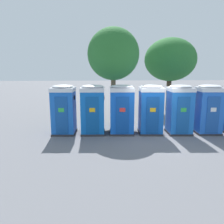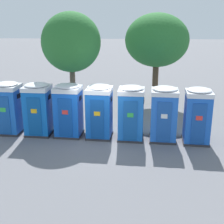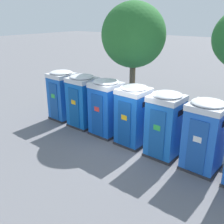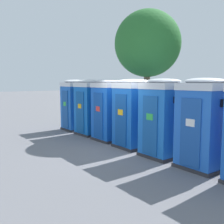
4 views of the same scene
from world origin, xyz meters
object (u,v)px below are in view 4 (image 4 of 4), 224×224
(portapotty_0, at_px, (75,105))
(portapotty_3, at_px, (133,113))
(portapotty_2, at_px, (110,110))
(portapotty_5, at_px, (203,123))
(portapotty_1, at_px, (91,107))
(street_tree_0, at_px, (148,44))
(portapotty_4, at_px, (163,117))

(portapotty_0, relative_size, portapotty_3, 1.00)
(portapotty_2, xyz_separation_m, portapotty_3, (1.49, -0.12, 0.00))
(portapotty_2, relative_size, portapotty_5, 1.00)
(portapotty_2, distance_m, portapotty_5, 4.47)
(portapotty_2, xyz_separation_m, portapotty_5, (4.46, -0.31, 0.00))
(portapotty_1, height_order, street_tree_0, street_tree_0)
(portapotty_0, height_order, portapotty_5, same)
(portapotty_4, bearing_deg, portapotty_1, 175.70)
(portapotty_0, relative_size, portapotty_4, 1.00)
(portapotty_1, height_order, portapotty_4, same)
(portapotty_1, relative_size, portapotty_3, 1.00)
(portapotty_2, distance_m, portapotty_4, 2.98)
(portapotty_2, xyz_separation_m, street_tree_0, (-0.22, 2.49, 2.91))
(portapotty_0, xyz_separation_m, portapotty_3, (4.46, -0.31, -0.00))
(street_tree_0, bearing_deg, portapotty_1, -117.80)
(portapotty_4, bearing_deg, portapotty_0, 175.75)
(portapotty_1, height_order, portapotty_5, same)
(portapotty_3, bearing_deg, portapotty_1, 175.98)
(portapotty_3, height_order, portapotty_5, same)
(portapotty_2, bearing_deg, portapotty_3, -4.51)
(portapotty_0, distance_m, portapotty_1, 1.49)
(portapotty_1, bearing_deg, portapotty_5, -3.86)
(portapotty_2, bearing_deg, portapotty_1, 176.47)
(portapotty_2, height_order, portapotty_3, same)
(portapotty_3, distance_m, portapotty_5, 2.98)
(portapotty_3, xyz_separation_m, portapotty_5, (2.97, -0.19, -0.00))
(portapotty_1, bearing_deg, portapotty_4, -4.30)
(portapotty_3, relative_size, street_tree_0, 0.44)
(portapotty_2, bearing_deg, portapotty_5, -3.97)
(portapotty_2, distance_m, portapotty_3, 1.49)
(portapotty_3, height_order, street_tree_0, street_tree_0)
(portapotty_3, bearing_deg, portapotty_0, 175.96)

